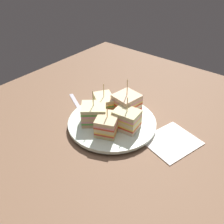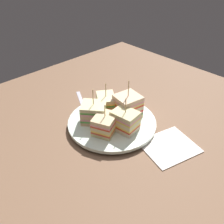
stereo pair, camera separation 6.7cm
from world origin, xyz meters
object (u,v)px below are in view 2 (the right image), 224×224
Objects in this scene: napkin at (169,146)px; spoon at (85,110)px; sandwich_wedge_3 at (94,113)px; chip_pile at (115,119)px; sandwich_wedge_1 at (128,106)px; sandwich_wedge_4 at (105,124)px; sandwich_wedge_0 at (126,120)px; sandwich_wedge_2 at (106,104)px; plate at (112,123)px.

spoon is at bearing -78.64° from napkin.
sandwich_wedge_3 reaches higher than chip_pile.
sandwich_wedge_1 is 9.29cm from sandwich_wedge_4.
napkin is (0.34, 15.10, -4.73)cm from sandwich_wedge_1.
sandwich_wedge_0 is 0.74× the size of napkin.
sandwich_wedge_0 is at bearing -15.87° from sandwich_wedge_3.
spoon is at bearing 51.84° from sandwich_wedge_4.
sandwich_wedge_3 is 0.67× the size of spoon.
sandwich_wedge_4 is at bearing -58.31° from napkin.
sandwich_wedge_1 is 0.76× the size of spoon.
sandwich_wedge_0 is 12.95cm from napkin.
sandwich_wedge_0 is 4.42cm from chip_pile.
sandwich_wedge_2 is 21.53cm from napkin.
chip_pile is (-3.69, 4.36, -1.77)cm from sandwich_wedge_3.
spoon is (-2.42, -7.44, -3.97)cm from sandwich_wedge_3.
sandwich_wedge_3 is (5.46, 1.06, 0.06)cm from sandwich_wedge_2.
sandwich_wedge_0 is 16.38cm from spoon.
sandwich_wedge_3 is (3.76, -8.39, -0.03)cm from sandwich_wedge_0.
sandwich_wedge_2 is 8.07cm from spoon.
sandwich_wedge_3 reaches higher than spoon.
sandwich_wedge_2 is at bearing -83.31° from napkin.
sandwich_wedge_3 is at bearing 16.87° from sandwich_wedge_0.
sandwich_wedge_2 is 1.57× the size of chip_pile.
chip_pile is at bearing -74.82° from napkin.
spoon is (1.27, -11.80, -2.20)cm from chip_pile.
sandwich_wedge_1 is 0.88× the size of napkin.
chip_pile is at bearing 0.23° from sandwich_wedge_3.
sandwich_wedge_1 is at bearing 59.10° from sandwich_wedge_2.
sandwich_wedge_3 is 5.98cm from chip_pile.
chip_pile is at bearing -6.27° from sandwich_wedge_0.
napkin is at bearing 104.99° from plate.
plate is 2.45× the size of sandwich_wedge_3.
sandwich_wedge_4 is at bearing 51.71° from sandwich_wedge_0.
napkin is at bearing -167.49° from sandwich_wedge_0.
plate is at bearing -75.01° from napkin.
sandwich_wedge_4 is (4.47, 2.08, 3.09)cm from plate.
sandwich_wedge_4 is 0.65× the size of napkin.
sandwich_wedge_0 reaches higher than chip_pile.
sandwich_wedge_1 is at bearing 163.94° from plate.
sandwich_wedge_2 reaches higher than plate.
sandwich_wedge_4 reaches higher than spoon.
sandwich_wedge_1 reaches higher than napkin.
plate is at bearing 32.73° from spoon.
spoon is at bearing -84.28° from plate.
sandwich_wedge_4 is at bearing -49.86° from sandwich_wedge_3.
spoon is at bearing 121.96° from sandwich_wedge_3.
sandwich_wedge_1 is 1.94× the size of chip_pile.
sandwich_wedge_3 is (3.51, -3.47, 3.37)cm from plate.
sandwich_wedge_1 is 14.34cm from spoon.
sandwich_wedge_0 is 0.84× the size of sandwich_wedge_1.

